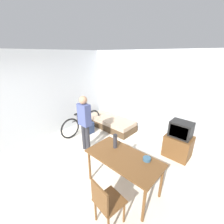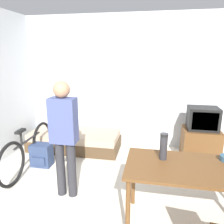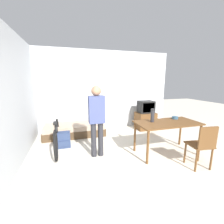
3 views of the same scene
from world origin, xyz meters
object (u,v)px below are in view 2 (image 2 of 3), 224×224
(dining_table, at_px, (194,174))
(backpack, at_px, (42,155))
(person_standing, at_px, (64,132))
(bicycle, at_px, (29,150))
(thermos_flask, at_px, (164,145))
(daybed, at_px, (75,140))
(tv, at_px, (201,137))

(dining_table, relative_size, backpack, 3.63)
(person_standing, height_order, backpack, person_standing)
(bicycle, distance_m, thermos_flask, 2.36)
(daybed, bearing_deg, thermos_flask, -45.11)
(daybed, distance_m, tv, 2.47)
(tv, relative_size, person_standing, 0.63)
(bicycle, relative_size, thermos_flask, 5.43)
(thermos_flask, bearing_deg, daybed, 134.89)
(bicycle, bearing_deg, daybed, 63.92)
(dining_table, height_order, bicycle, bicycle)
(dining_table, relative_size, thermos_flask, 4.74)
(daybed, height_order, dining_table, dining_table)
(dining_table, relative_size, bicycle, 0.87)
(bicycle, bearing_deg, person_standing, -31.49)
(tv, relative_size, dining_table, 0.70)
(tv, distance_m, backpack, 2.89)
(tv, relative_size, backpack, 2.52)
(bicycle, bearing_deg, dining_table, -19.40)
(daybed, height_order, bicycle, bicycle)
(daybed, relative_size, tv, 1.84)
(bicycle, bearing_deg, backpack, 47.47)
(daybed, xyz_separation_m, backpack, (-0.32, -0.80, 0.02))
(bicycle, height_order, backpack, bicycle)
(daybed, relative_size, person_standing, 1.16)
(dining_table, bearing_deg, thermos_flask, 159.02)
(dining_table, distance_m, bicycle, 2.65)
(tv, height_order, dining_table, tv)
(daybed, height_order, backpack, backpack)
(dining_table, bearing_deg, bicycle, 160.60)
(daybed, xyz_separation_m, bicycle, (-0.46, -0.95, 0.17))
(tv, bearing_deg, backpack, -164.65)
(tv, height_order, thermos_flask, thermos_flask)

